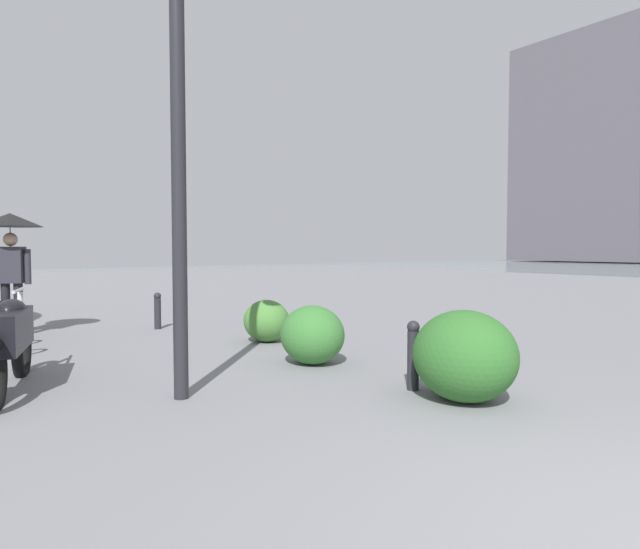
# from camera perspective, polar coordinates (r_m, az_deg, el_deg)

# --- Properties ---
(building_annex) EXTENTS (15.45, 10.93, 25.69)m
(building_annex) POSITION_cam_1_polar(r_m,az_deg,el_deg) (73.73, 26.56, 11.34)
(building_annex) COLOR #5B5660
(building_annex) RESTS_ON ground
(lamppost) EXTENTS (0.98, 0.28, 4.29)m
(lamppost) POSITION_cam_1_polar(r_m,az_deg,el_deg) (5.56, -14.64, 17.03)
(lamppost) COLOR #232328
(lamppost) RESTS_ON ground
(motorcycle) EXTENTS (2.12, 0.75, 1.06)m
(motorcycle) POSITION_cam_1_polar(r_m,az_deg,el_deg) (6.45, -29.77, -6.08)
(motorcycle) COLOR black
(motorcycle) RESTS_ON ground
(pedestrian) EXTENTS (1.00, 1.00, 2.03)m
(pedestrian) POSITION_cam_1_polar(r_m,az_deg,el_deg) (10.32, -29.62, 3.22)
(pedestrian) COLOR black
(pedestrian) RESTS_ON ground
(bollard_near) EXTENTS (0.13, 0.13, 0.71)m
(bollard_near) POSITION_cam_1_polar(r_m,az_deg,el_deg) (5.72, 9.71, -8.16)
(bollard_near) COLOR #232328
(bollard_near) RESTS_ON ground
(bollard_mid) EXTENTS (0.13, 0.13, 0.66)m
(bollard_mid) POSITION_cam_1_polar(r_m,az_deg,el_deg) (10.26, -16.61, -3.56)
(bollard_mid) COLOR #232328
(bollard_mid) RESTS_ON ground
(shrub_low) EXTENTS (0.80, 0.72, 0.68)m
(shrub_low) POSITION_cam_1_polar(r_m,az_deg,el_deg) (5.59, 14.27, -8.82)
(shrub_low) COLOR #387533
(shrub_low) RESTS_ON ground
(shrub_round) EXTENTS (0.77, 0.69, 0.65)m
(shrub_round) POSITION_cam_1_polar(r_m,az_deg,el_deg) (8.54, -5.61, -4.84)
(shrub_round) COLOR #477F38
(shrub_round) RESTS_ON ground
(shrub_wide) EXTENTS (1.02, 0.92, 0.87)m
(shrub_wide) POSITION_cam_1_polar(r_m,az_deg,el_deg) (5.39, 14.86, -8.21)
(shrub_wide) COLOR #2D6628
(shrub_wide) RESTS_ON ground
(shrub_tall) EXTENTS (0.87, 0.78, 0.74)m
(shrub_tall) POSITION_cam_1_polar(r_m,az_deg,el_deg) (6.88, -0.81, -6.32)
(shrub_tall) COLOR #387533
(shrub_tall) RESTS_ON ground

